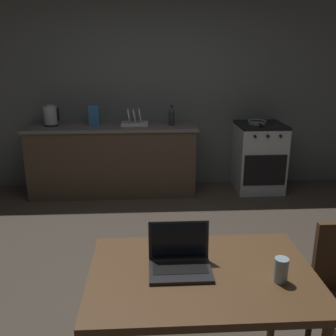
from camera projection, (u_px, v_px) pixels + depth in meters
ground_plane at (170, 282)px, 3.09m from camera, size 12.00×12.00×0.00m
back_wall at (182, 92)px, 5.07m from camera, size 6.40×0.10×2.56m
kitchen_counter at (113, 159)px, 4.93m from camera, size 2.16×0.64×0.90m
stove_oven at (259, 157)px, 5.03m from camera, size 0.60×0.62×0.90m
dining_table at (202, 285)px, 1.96m from camera, size 1.16×0.78×0.73m
laptop at (180, 260)px, 1.95m from camera, size 0.32×0.24×0.23m
electric_kettle at (51, 116)px, 4.72m from camera, size 0.19×0.17×0.26m
bottle at (172, 116)px, 4.75m from camera, size 0.08×0.08×0.25m
frying_pan at (257, 122)px, 4.86m from camera, size 0.24×0.41×0.05m
drinking_glass at (281, 270)px, 1.84m from camera, size 0.07×0.07×0.12m
cereal_box at (94, 115)px, 4.77m from camera, size 0.13×0.05×0.25m
dish_rack at (135, 121)px, 4.80m from camera, size 0.34×0.26×0.21m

